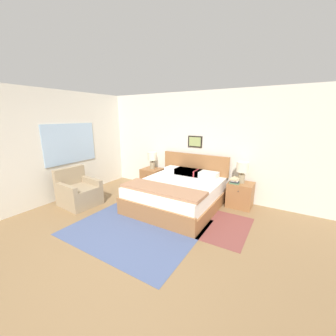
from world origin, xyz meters
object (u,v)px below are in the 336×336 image
at_px(bed, 177,193).
at_px(table_lamp_by_door, 242,169).
at_px(nightstand_near_window, 152,178).
at_px(table_lamp_near_window, 152,158).
at_px(nightstand_by_door, 240,195).
at_px(armchair, 78,193).

xyz_separation_m(bed, table_lamp_by_door, (1.22, 0.74, 0.55)).
bearing_deg(nightstand_near_window, table_lamp_near_window, 74.41).
height_order(nightstand_by_door, table_lamp_by_door, table_lamp_by_door).
xyz_separation_m(bed, nightstand_near_window, (-1.22, 0.72, -0.04)).
height_order(armchair, table_lamp_by_door, table_lamp_by_door).
distance_m(bed, armchair, 2.29).
height_order(bed, armchair, bed).
bearing_deg(table_lamp_by_door, nightstand_near_window, -179.55).
distance_m(nightstand_by_door, table_lamp_near_window, 2.51).
relative_size(armchair, table_lamp_near_window, 1.79).
bearing_deg(armchair, nightstand_near_window, 160.45).
distance_m(nightstand_by_door, table_lamp_by_door, 0.59).
xyz_separation_m(nightstand_near_window, nightstand_by_door, (2.44, 0.00, 0.00)).
distance_m(armchair, table_lamp_near_window, 2.09).
distance_m(bed, table_lamp_near_window, 1.52).
height_order(table_lamp_near_window, table_lamp_by_door, same).
xyz_separation_m(armchair, table_lamp_near_window, (0.80, 1.84, 0.58)).
bearing_deg(armchair, table_lamp_by_door, 123.63).
xyz_separation_m(nightstand_near_window, table_lamp_by_door, (2.44, 0.02, 0.58)).
xyz_separation_m(bed, table_lamp_near_window, (-1.21, 0.74, 0.55)).
bearing_deg(table_lamp_near_window, nightstand_by_door, -0.45).
height_order(bed, table_lamp_near_window, bed).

